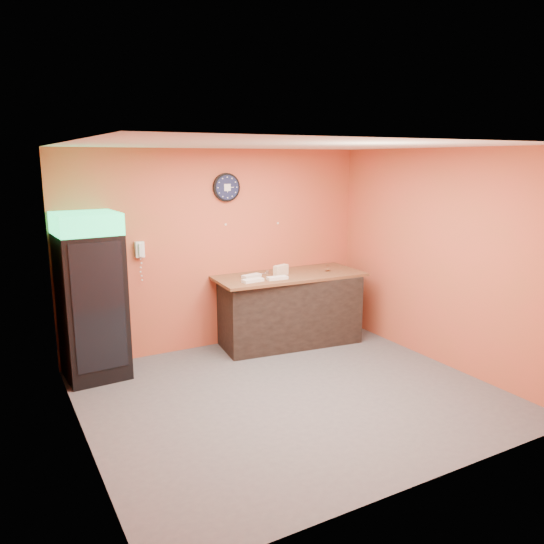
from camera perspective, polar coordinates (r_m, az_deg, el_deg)
floor at (r=6.27m, az=2.06°, el=-13.02°), size 4.50×4.50×0.00m
back_wall at (r=7.57m, az=-5.67°, el=2.44°), size 4.50×0.02×2.80m
left_wall at (r=5.07m, az=-20.23°, el=-3.06°), size 0.02×4.00×2.80m
right_wall at (r=7.22m, az=17.66°, el=1.46°), size 0.02×4.00×2.80m
ceiling at (r=5.68m, az=2.28°, el=13.49°), size 4.50×4.00×0.02m
beverage_cooler at (r=6.76m, az=-18.80°, el=-2.80°), size 0.75×0.77×2.04m
prep_counter at (r=7.78m, az=1.78°, el=-4.08°), size 2.07×1.11×0.99m
wall_clock at (r=7.49m, az=-4.91°, el=9.06°), size 0.40×0.06×0.40m
wall_phone at (r=7.13m, az=-14.03°, el=2.36°), size 0.11×0.10×0.21m
butcher_paper at (r=7.65m, az=1.80°, el=-0.37°), size 2.22×1.06×0.04m
sub_roll_stack at (r=7.54m, az=0.96°, el=0.19°), size 0.25×0.15×0.15m
wrapped_sandwich_left at (r=7.16m, az=-2.08°, el=-0.90°), size 0.31×0.15×0.04m
wrapped_sandwich_mid at (r=7.30m, az=0.57°, el=-0.64°), size 0.30×0.14×0.04m
wrapped_sandwich_right at (r=7.43m, az=-2.22°, el=-0.43°), size 0.30×0.17×0.04m
kitchen_tool at (r=7.66m, az=-0.49°, el=0.01°), size 0.05×0.05×0.05m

